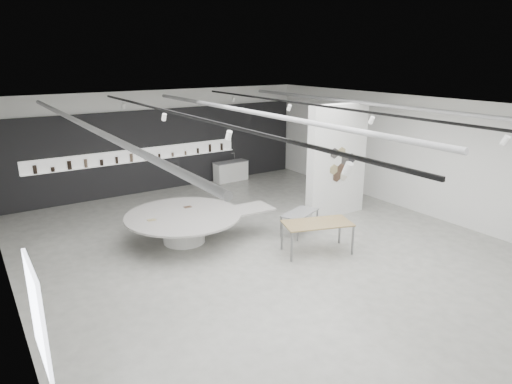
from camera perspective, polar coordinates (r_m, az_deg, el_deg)
room at (r=11.76m, az=0.61°, el=2.16°), size 12.02×14.02×3.82m
back_wall_display at (r=17.92m, az=-11.86°, el=5.13°), size 11.80×0.27×3.10m
partition_column at (r=14.78m, az=10.09°, el=3.83°), size 2.20×0.38×3.60m
display_island at (r=12.87m, az=-8.73°, el=-3.93°), size 4.17×3.35×0.82m
sample_table_wood at (r=12.08m, az=7.68°, el=-4.09°), size 1.96×1.40×0.83m
sample_table_stone at (r=13.39m, az=5.49°, el=-2.76°), size 1.38×1.04×0.64m
kitchen_counter at (r=19.02m, az=-3.17°, el=2.63°), size 1.46×0.61×1.14m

